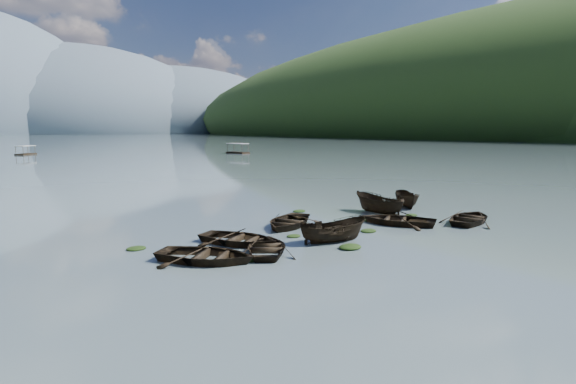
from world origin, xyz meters
TOP-DOWN VIEW (x-y plane):
  - ground_plane at (0.00, 0.00)m, footprint 2400.00×2400.00m
  - right_hill_far at (460.00, 220.00)m, footprint 520.00×1200.00m
  - haze_mtn_c at (140.00, 900.00)m, footprint 520.00×520.00m
  - haze_mtn_d at (320.00, 900.00)m, footprint 520.00×520.00m
  - rowboat_0 at (-9.44, 5.53)m, footprint 6.03×6.18m
  - rowboat_1 at (-5.97, 5.31)m, footprint 5.06×5.38m
  - rowboat_2 at (-1.71, 4.93)m, footprint 4.45×2.47m
  - rowboat_3 at (5.27, 6.19)m, footprint 5.71×6.16m
  - rowboat_4 at (9.94, 3.71)m, footprint 5.75×4.85m
  - rowboat_5 at (11.26, 10.54)m, footprint 3.56×4.26m
  - rowboat_6 at (-6.41, 7.70)m, footprint 5.42×5.94m
  - rowboat_7 at (-1.40, 9.95)m, footprint 6.27×5.92m
  - rowboat_8 at (7.12, 9.83)m, footprint 2.04×4.70m
  - weed_clump_0 at (-7.56, 4.53)m, footprint 1.16×0.95m
  - weed_clump_1 at (-2.84, 7.29)m, footprint 0.91×0.73m
  - weed_clump_2 at (-1.86, 3.29)m, footprint 1.34×1.07m
  - weed_clump_3 at (4.35, 8.24)m, footprint 0.78×0.66m
  - weed_clump_4 at (8.46, 7.71)m, footprint 1.00×0.79m
  - weed_clump_5 at (-11.62, 9.81)m, footprint 1.08×0.87m
  - weed_clump_6 at (1.91, 5.69)m, footprint 1.10×0.91m
  - weed_clump_7 at (2.39, 13.88)m, footprint 1.08×0.86m
  - pontoon_centre at (-7.96, 120.39)m, footprint 5.48×6.16m
  - pontoon_right at (40.77, 95.24)m, footprint 4.34×7.35m

SIDE VIEW (x-z plane):
  - ground_plane at x=0.00m, z-range 0.00..0.00m
  - right_hill_far at x=460.00m, z-range -95.00..95.00m
  - haze_mtn_c at x=140.00m, z-range -130.00..130.00m
  - haze_mtn_d at x=320.00m, z-range -110.00..110.00m
  - rowboat_0 at x=-9.44m, z-range -0.52..0.52m
  - rowboat_1 at x=-5.97m, z-range -0.45..0.45m
  - rowboat_2 at x=-1.71m, z-range -0.81..0.81m
  - rowboat_3 at x=5.27m, z-range -0.52..0.52m
  - rowboat_4 at x=9.94m, z-range -0.51..0.51m
  - rowboat_5 at x=11.26m, z-range -0.79..0.79m
  - rowboat_6 at x=-6.41m, z-range -0.50..0.50m
  - rowboat_7 at x=-1.40m, z-range -0.53..0.53m
  - rowboat_8 at x=7.12m, z-range -0.89..0.89m
  - weed_clump_0 at x=-7.56m, z-range -0.13..0.13m
  - weed_clump_1 at x=-2.84m, z-range -0.10..0.10m
  - weed_clump_2 at x=-1.86m, z-range -0.15..0.15m
  - weed_clump_3 at x=4.35m, z-range -0.09..0.09m
  - weed_clump_4 at x=8.46m, z-range -0.10..0.10m
  - weed_clump_5 at x=-11.62m, z-range -0.11..0.11m
  - weed_clump_6 at x=1.91m, z-range -0.11..0.11m
  - weed_clump_7 at x=2.39m, z-range -0.12..0.12m
  - pontoon_centre at x=-7.96m, z-range -1.12..1.12m
  - pontoon_right at x=40.77m, z-range -1.32..1.32m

